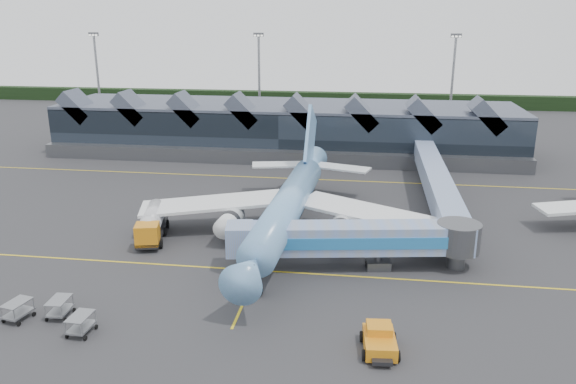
# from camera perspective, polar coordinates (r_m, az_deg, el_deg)

# --- Properties ---
(ground) EXTENTS (260.00, 260.00, 0.00)m
(ground) POSITION_cam_1_polar(r_m,az_deg,el_deg) (68.14, -1.79, -5.11)
(ground) COLOR #2A2A2D
(ground) RESTS_ON ground
(taxi_stripes) EXTENTS (120.00, 60.00, 0.01)m
(taxi_stripes) POSITION_cam_1_polar(r_m,az_deg,el_deg) (77.35, -0.54, -2.30)
(taxi_stripes) COLOR yellow
(taxi_stripes) RESTS_ON ground
(tree_line_far) EXTENTS (260.00, 4.00, 4.00)m
(tree_line_far) POSITION_cam_1_polar(r_m,az_deg,el_deg) (174.01, 4.43, 9.41)
(tree_line_far) COLOR black
(tree_line_far) RESTS_ON ground
(terminal) EXTENTS (90.00, 22.25, 12.52)m
(terminal) POSITION_cam_1_polar(r_m,az_deg,el_deg) (112.52, -0.27, 6.55)
(terminal) COLOR black
(terminal) RESTS_ON ground
(light_masts) EXTENTS (132.40, 42.56, 22.45)m
(light_masts) POSITION_cam_1_polar(r_m,az_deg,el_deg) (125.94, 12.82, 10.79)
(light_masts) COLOR gray
(light_masts) RESTS_ON ground
(main_airliner) EXTENTS (38.68, 44.51, 14.30)m
(main_airliner) POSITION_cam_1_polar(r_m,az_deg,el_deg) (69.06, 0.19, -1.07)
(main_airliner) COLOR #64A0CA
(main_airliner) RESTS_ON ground
(jet_bridge) EXTENTS (27.07, 7.96, 5.21)m
(jet_bridge) POSITION_cam_1_polar(r_m,az_deg,el_deg) (60.65, 8.06, -4.76)
(jet_bridge) COLOR #7892C8
(jet_bridge) RESTS_ON ground
(fuel_truck) EXTENTS (4.85, 10.75, 3.59)m
(fuel_truck) POSITION_cam_1_polar(r_m,az_deg,el_deg) (70.90, -13.63, -2.96)
(fuel_truck) COLOR black
(fuel_truck) RESTS_ON ground
(pushback_tug) EXTENTS (3.26, 4.83, 2.05)m
(pushback_tug) POSITION_cam_1_polar(r_m,az_deg,el_deg) (47.72, 9.28, -14.68)
(pushback_tug) COLOR orange
(pushback_tug) RESTS_ON ground
(baggage_carts) EXTENTS (8.76, 5.00, 1.75)m
(baggage_carts) POSITION_cam_1_polar(r_m,az_deg,el_deg) (54.94, -22.80, -11.27)
(baggage_carts) COLOR gray
(baggage_carts) RESTS_ON ground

